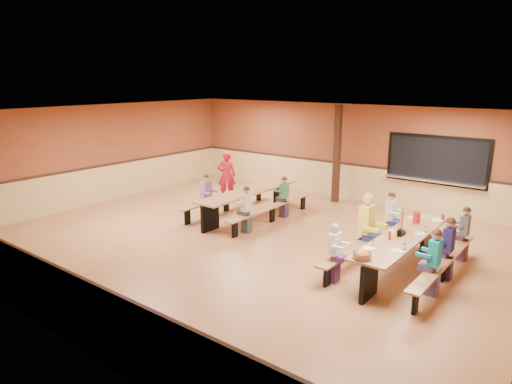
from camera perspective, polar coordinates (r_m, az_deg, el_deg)
The scene contains 23 objects.
ground at distance 10.88m, azimuth -0.33°, elevation -6.22°, with size 12.00×12.00×0.00m, color #9F633C.
room_envelope at distance 10.66m, azimuth -0.34°, elevation -2.74°, with size 12.04×10.04×3.02m.
kitchen_pass_through at distance 13.70m, azimuth 21.61°, elevation 3.48°, with size 2.78×0.28×1.38m.
structural_post at distance 14.21m, azimuth 10.08°, elevation 4.65°, with size 0.18×0.18×3.00m, color black.
cafeteria_table_main at distance 9.61m, azimuth 17.83°, elevation -6.40°, with size 1.91×3.70×0.74m.
cafeteria_table_second at distance 12.68m, azimuth -0.97°, elevation -0.77°, with size 1.91×3.70×0.74m.
seated_child_white_left at distance 8.77m, azimuth 9.74°, elevation -7.57°, with size 0.34×0.28×1.14m, color white, non-canonical shape.
seated_adult_yellow at distance 9.91m, azimuth 13.63°, elevation -4.32°, with size 0.48×0.39×1.43m, color yellow, non-canonical shape.
seated_child_grey_left at distance 11.12m, azimuth 16.45°, elevation -3.10°, with size 0.37×0.30×1.20m, color silver, non-canonical shape.
seated_child_teal_right at distance 8.72m, azimuth 21.36°, elevation -8.24°, with size 0.37×0.30×1.22m, color #1491AE, non-canonical shape.
seated_child_navy_right at distance 9.48m, azimuth 22.85°, elevation -6.59°, with size 0.37×0.30×1.22m, color #1C164C, non-canonical shape.
seated_child_char_right at distance 10.60m, azimuth 24.57°, elevation -4.81°, with size 0.34×0.28×1.16m, color #4F545B, non-canonical shape.
seated_child_purple_sec at distance 12.60m, azimuth -6.22°, elevation -0.55°, with size 0.38×0.31×1.22m, color #8C5A94, non-canonical shape.
seated_child_green_sec at distance 12.63m, azimuth 3.54°, elevation -0.67°, with size 0.33×0.27×1.13m, color #337346, non-canonical shape.
seated_child_tan_sec at distance 11.35m, azimuth -1.17°, elevation -2.26°, with size 0.35×0.29×1.17m, color beige, non-canonical shape.
standing_woman at distance 14.43m, azimuth -3.70°, elevation 2.09°, with size 0.57×0.38×1.57m, color #B21426.
punch_pitcher at distance 10.45m, azimuth 19.42°, elevation -3.01°, with size 0.16×0.16×0.22m, color #B21725.
chip_bowl at distance 8.13m, azimuth 13.11°, elevation -7.67°, with size 0.32×0.32×0.15m, color orange, non-canonical shape.
napkin_dispenser at distance 9.48m, azimuth 17.57°, elevation -4.88°, with size 0.10×0.14×0.13m, color black.
condiment_mustard at distance 9.35m, azimuth 17.04°, elevation -4.96°, with size 0.06×0.06×0.17m, color yellow.
condiment_ketchup at distance 9.20m, azimuth 16.36°, elevation -5.23°, with size 0.06×0.06×0.17m, color #B2140F.
table_paddle at distance 9.58m, azimuth 17.69°, elevation -4.23°, with size 0.16×0.16×0.56m.
place_settings at distance 9.52m, azimuth 17.95°, elevation -4.88°, with size 0.65×3.30×0.11m, color beige, non-canonical shape.
Camera 1 is at (6.31, -8.02, 3.78)m, focal length 32.00 mm.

